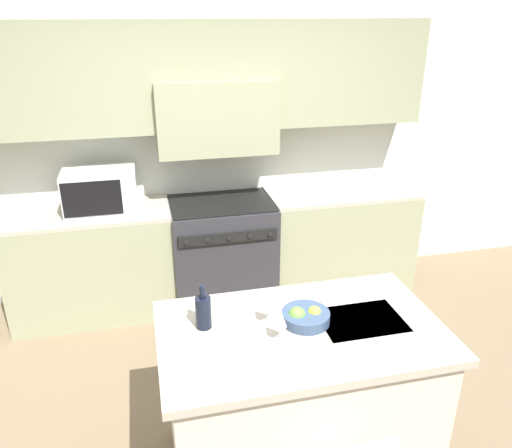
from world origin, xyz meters
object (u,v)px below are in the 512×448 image
range_stove (222,251)px  fruit_bowl (305,316)px  wine_glass_far (268,302)px  microwave (100,191)px  wine_bottle (203,311)px  wine_glass_near (280,319)px

range_stove → fruit_bowl: size_ratio=3.70×
fruit_bowl → wine_glass_far: bearing=166.9°
range_stove → microwave: (-0.98, 0.02, 0.65)m
microwave → wine_glass_far: microwave is taller
wine_glass_far → range_stove: bearing=88.1°
wine_bottle → wine_glass_near: (0.35, -0.20, 0.03)m
range_stove → wine_glass_near: size_ratio=5.17×
wine_glass_near → wine_glass_far: (-0.02, 0.16, 0.00)m
wine_bottle → wine_glass_near: bearing=-29.0°
range_stove → wine_bottle: (-0.39, -1.80, 0.57)m
wine_bottle → wine_glass_near: wine_bottle is taller
microwave → fruit_bowl: (1.11, -1.90, -0.14)m
microwave → wine_glass_near: bearing=-64.9°
range_stove → microwave: microwave is taller
wine_bottle → wine_glass_far: size_ratio=1.36×
wine_bottle → wine_glass_far: (0.33, -0.03, 0.03)m
microwave → wine_glass_near: size_ratio=3.15×
fruit_bowl → wine_glass_near: bearing=-145.4°
microwave → wine_glass_far: size_ratio=3.15×
wine_glass_far → fruit_bowl: (0.19, -0.04, -0.09)m
wine_glass_near → wine_glass_far: size_ratio=1.00×
wine_glass_near → fruit_bowl: (0.17, 0.12, -0.09)m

